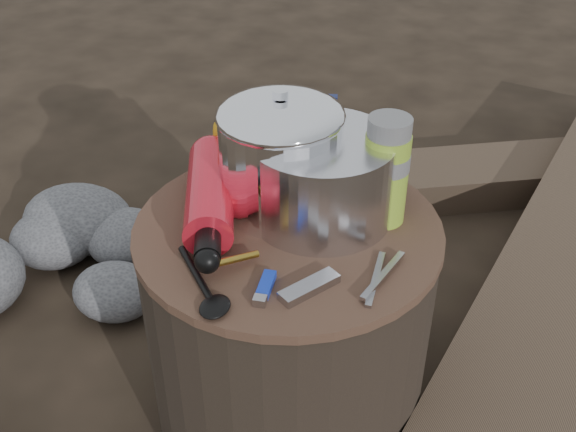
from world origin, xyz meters
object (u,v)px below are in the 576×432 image
(stump, at_px, (288,329))
(fuel_bottle, at_px, (210,194))
(thermos, at_px, (386,171))
(camping_pot, at_px, (281,154))
(travel_mug, at_px, (380,159))

(stump, bearing_deg, fuel_bottle, -176.41)
(stump, xyz_separation_m, thermos, (0.14, 0.07, 0.32))
(fuel_bottle, bearing_deg, camping_pot, 7.57)
(fuel_bottle, bearing_deg, travel_mug, 10.48)
(camping_pot, relative_size, thermos, 1.11)
(thermos, height_order, travel_mug, thermos)
(stump, height_order, travel_mug, travel_mug)
(camping_pot, bearing_deg, travel_mug, 36.15)
(camping_pot, distance_m, thermos, 0.17)
(stump, distance_m, fuel_bottle, 0.30)
(fuel_bottle, relative_size, travel_mug, 2.59)
(fuel_bottle, xyz_separation_m, thermos, (0.27, 0.08, 0.05))
(fuel_bottle, height_order, travel_mug, travel_mug)
(camping_pot, relative_size, travel_mug, 1.61)
(fuel_bottle, xyz_separation_m, travel_mug, (0.24, 0.17, 0.02))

